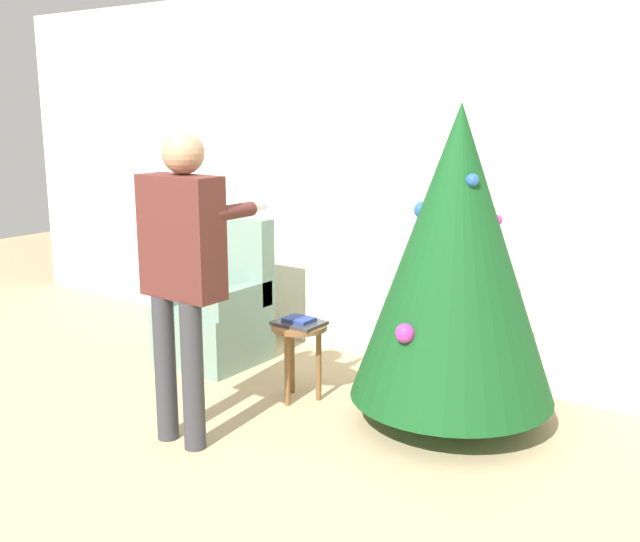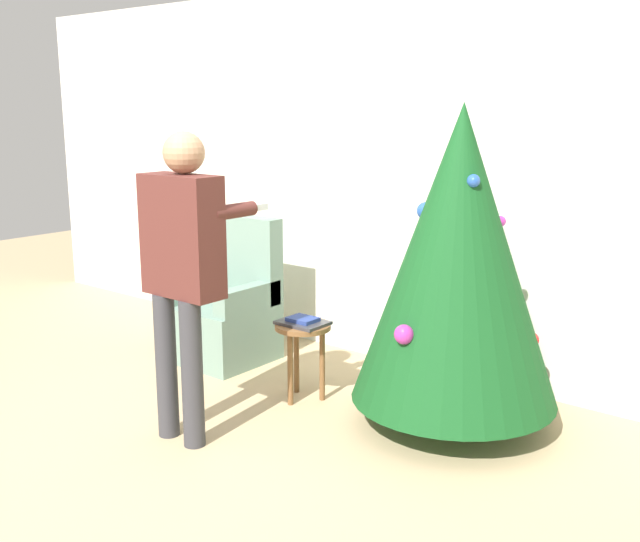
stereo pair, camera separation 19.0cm
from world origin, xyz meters
TOP-DOWN VIEW (x-y plane):
  - ground_plane at (0.00, 0.00)m, footprint 14.00×14.00m
  - wall_back at (0.00, 2.23)m, footprint 8.00×0.06m
  - christmas_tree at (0.94, 1.48)m, footprint 1.19×1.19m
  - armchair at (-0.96, 1.49)m, footprint 0.67×0.63m
  - person_standing at (-0.14, 0.39)m, footprint 0.49×0.57m
  - side_stool at (0.01, 1.22)m, footprint 0.35×0.35m
  - laptop at (0.01, 1.22)m, footprint 0.30×0.23m
  - book at (0.01, 1.22)m, footprint 0.18×0.14m

SIDE VIEW (x-z plane):
  - ground_plane at x=0.00m, z-range 0.00..0.00m
  - armchair at x=-0.96m, z-range -0.17..0.88m
  - side_stool at x=0.01m, z-range 0.15..0.65m
  - laptop at x=0.01m, z-range 0.50..0.52m
  - book at x=0.01m, z-range 0.52..0.54m
  - christmas_tree at x=0.94m, z-range 0.08..1.95m
  - person_standing at x=-0.14m, z-range 0.18..1.90m
  - wall_back at x=0.00m, z-range 0.00..2.70m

